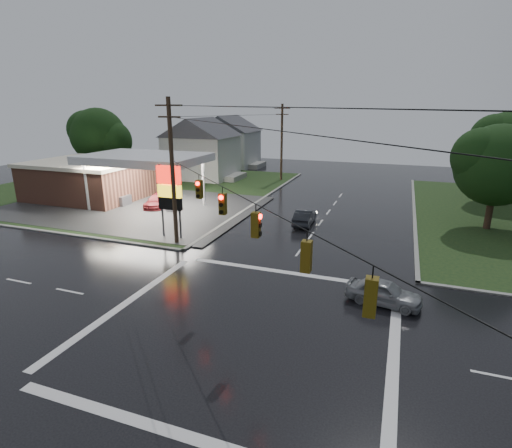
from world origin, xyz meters
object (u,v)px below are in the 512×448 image
(utility_pole_n, at_px, (282,141))
(house_far, at_px, (229,140))
(house_near, at_px, (202,148))
(pylon_sign, at_px, (170,190))
(car_north, at_px, (305,217))
(tree_ne_far, at_px, (509,146))
(gas_station, at_px, (98,177))
(utility_pole_nw, at_px, (172,171))
(car_crossing, at_px, (384,292))
(tree_ne_near, at_px, (499,166))
(tree_nw_behind, at_px, (99,136))
(car_pump, at_px, (158,200))

(utility_pole_n, relative_size, house_far, 0.95)
(utility_pole_n, relative_size, house_near, 0.95)
(pylon_sign, xyz_separation_m, car_north, (9.23, 7.45, -3.32))
(tree_ne_far, bearing_deg, car_north, -138.95)
(gas_station, relative_size, house_far, 2.37)
(gas_station, bearing_deg, pylon_sign, -31.22)
(gas_station, relative_size, car_north, 6.23)
(house_far, bearing_deg, utility_pole_nw, -72.08)
(gas_station, xyz_separation_m, car_crossing, (31.96, -14.95, -1.86))
(tree_ne_far, bearing_deg, car_crossing, -110.39)
(gas_station, relative_size, tree_ne_near, 2.92)
(pylon_sign, xyz_separation_m, utility_pole_nw, (1.00, -1.00, 1.71))
(tree_nw_behind, height_order, tree_ne_near, tree_nw_behind)
(utility_pole_nw, distance_m, tree_ne_far, 36.20)
(tree_ne_near, bearing_deg, utility_pole_n, 145.90)
(tree_ne_far, xyz_separation_m, car_north, (-18.42, -16.04, -5.49))
(utility_pole_n, distance_m, car_crossing, 37.12)
(car_pump, bearing_deg, utility_pole_nw, -63.74)
(gas_station, distance_m, car_north, 24.53)
(utility_pole_n, bearing_deg, pylon_sign, -92.08)
(pylon_sign, bearing_deg, tree_nw_behind, 140.13)
(house_near, height_order, tree_ne_far, tree_ne_far)
(utility_pole_nw, height_order, house_far, utility_pole_nw)
(car_north, bearing_deg, pylon_sign, 37.27)
(house_near, xyz_separation_m, tree_ne_near, (35.09, -14.01, 1.16))
(house_near, height_order, car_pump, house_near)
(car_north, bearing_deg, tree_nw_behind, -21.95)
(utility_pole_nw, bearing_deg, car_crossing, -16.75)
(pylon_sign, height_order, tree_ne_near, tree_ne_near)
(tree_ne_near, relative_size, tree_ne_far, 0.92)
(house_far, height_order, tree_ne_near, tree_ne_near)
(tree_ne_near, height_order, car_north, tree_ne_near)
(pylon_sign, relative_size, car_north, 1.43)
(tree_nw_behind, bearing_deg, house_near, 24.98)
(utility_pole_n, bearing_deg, utility_pole_nw, -90.00)
(gas_station, relative_size, house_near, 2.37)
(house_far, relative_size, tree_ne_near, 1.23)
(house_far, xyz_separation_m, tree_nw_behind, (-11.89, -18.01, 1.77))
(pylon_sign, distance_m, house_far, 39.21)
(house_near, distance_m, tree_ne_far, 38.19)
(car_pump, bearing_deg, car_crossing, -44.53)
(house_near, bearing_deg, car_north, -42.53)
(tree_ne_far, relative_size, car_north, 2.33)
(house_near, relative_size, tree_nw_behind, 1.10)
(house_near, relative_size, car_pump, 2.33)
(tree_ne_near, distance_m, car_pump, 32.02)
(utility_pole_nw, height_order, house_near, utility_pole_nw)
(utility_pole_n, xyz_separation_m, tree_ne_far, (26.65, -4.01, 0.71))
(gas_station, xyz_separation_m, utility_pole_nw, (16.18, -10.20, 3.17))
(tree_nw_behind, bearing_deg, car_north, -20.29)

